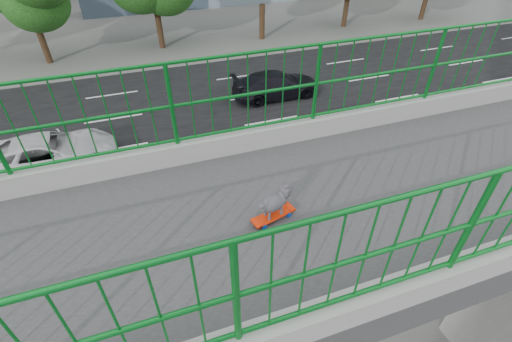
{
  "coord_description": "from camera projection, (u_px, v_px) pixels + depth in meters",
  "views": [
    {
      "loc": [
        2.76,
        1.67,
        10.03
      ],
      "look_at": [
        -0.69,
        2.86,
        7.13
      ],
      "focal_mm": 25.5,
      "sensor_mm": 36.0,
      "label": 1
    }
  ],
  "objects": [
    {
      "name": "road",
      "position": [
        116.0,
        149.0,
        17.46
      ],
      "size": [
        18.0,
        90.0,
        0.02
      ],
      "primitive_type": "cube",
      "color": "black",
      "rests_on": "ground"
    },
    {
      "name": "skateboard",
      "position": [
        273.0,
        216.0,
        4.14
      ],
      "size": [
        0.28,
        0.55,
        0.07
      ],
      "rotation": [
        0.0,
        0.0,
        0.25
      ],
      "color": "red",
      "rests_on": "footbridge"
    },
    {
      "name": "poodle",
      "position": [
        275.0,
        201.0,
        4.02
      ],
      "size": [
        0.25,
        0.44,
        0.37
      ],
      "rotation": [
        0.0,
        0.0,
        0.25
      ],
      "color": "#312E34",
      "rests_on": "skateboard"
    },
    {
      "name": "car_0",
      "position": [
        437.0,
        169.0,
        15.07
      ],
      "size": [
        1.74,
        4.32,
        1.47
      ],
      "primitive_type": "imported",
      "color": "#AF1507",
      "rests_on": "ground"
    },
    {
      "name": "car_2",
      "position": [
        49.0,
        153.0,
        15.86
      ],
      "size": [
        2.6,
        5.64,
        1.57
      ],
      "primitive_type": "imported",
      "rotation": [
        0.0,
        0.0,
        3.14
      ],
      "color": "silver",
      "rests_on": "ground"
    },
    {
      "name": "car_3",
      "position": [
        276.0,
        85.0,
        21.3
      ],
      "size": [
        2.11,
        5.18,
        1.5
      ],
      "primitive_type": "imported",
      "rotation": [
        0.0,
        0.0,
        3.14
      ],
      "color": "black",
      "rests_on": "ground"
    }
  ]
}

